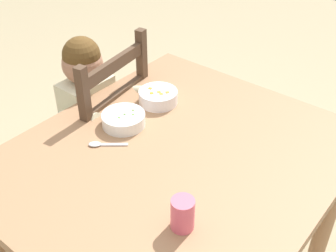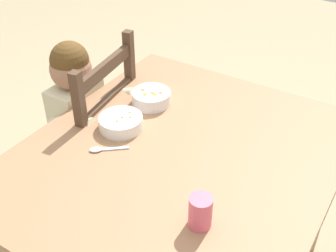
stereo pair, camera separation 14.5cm
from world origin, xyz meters
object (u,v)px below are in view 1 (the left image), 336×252
dining_chair (97,140)px  bowl_of_peas (124,119)px  child_figure (93,110)px  drinking_cup (183,214)px  dining_table (175,177)px  bowl_of_carrots (158,96)px  spoon (101,144)px

dining_chair → bowl_of_peas: size_ratio=6.02×
child_figure → bowl_of_peas: size_ratio=6.04×
dining_chair → drinking_cup: bearing=-115.1°
bowl_of_peas → drinking_cup: drinking_cup is taller
dining_table → bowl_of_carrots: bowl_of_carrots is taller
bowl_of_carrots → dining_chair: bearing=107.0°
dining_table → dining_chair: (0.12, 0.55, -0.18)m
drinking_cup → dining_table: bearing=42.0°
child_figure → bowl_of_carrots: bearing=-71.3°
dining_table → child_figure: (0.11, 0.54, 0.00)m
spoon → bowl_of_carrots: bearing=3.9°
bowl_of_carrots → drinking_cup: bearing=-134.0°
bowl_of_peas → child_figure: bearing=71.3°
dining_chair → bowl_of_peas: 0.44m
dining_chair → child_figure: bearing=-139.5°
bowl_of_peas → drinking_cup: (-0.25, -0.46, 0.02)m
spoon → drinking_cup: (-0.11, -0.44, 0.05)m
dining_table → spoon: size_ratio=9.80×
drinking_cup → bowl_of_carrots: bearing=46.0°
dining_table → bowl_of_peas: 0.28m
dining_chair → spoon: size_ratio=8.12×
dining_chair → spoon: bearing=-127.5°
bowl_of_peas → spoon: size_ratio=1.35×
dining_table → bowl_of_carrots: 0.35m
bowl_of_peas → bowl_of_carrots: (0.20, 0.00, 0.00)m
bowl_of_carrots → spoon: bowl_of_carrots is taller
dining_table → bowl_of_peas: bowl_of_peas is taller
child_figure → spoon: (-0.24, -0.31, 0.11)m
dining_table → bowl_of_peas: size_ratio=7.27×
spoon → drinking_cup: drinking_cup is taller
dining_chair → bowl_of_carrots: 0.44m
bowl_of_carrots → spoon: bearing=-176.1°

